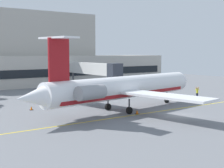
# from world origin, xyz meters

# --- Properties ---
(ground) EXTENTS (120.00, 120.00, 0.11)m
(ground) POSITION_xyz_m (0.00, 0.00, -0.05)
(ground) COLOR slate
(terminal_building) EXTENTS (79.08, 13.27, 17.54)m
(terminal_building) POSITION_xyz_m (-2.97, 46.99, 6.44)
(terminal_building) COLOR #B7B2A8
(terminal_building) RESTS_ON ground
(jet_bridge_west) EXTENTS (2.40, 18.86, 5.73)m
(jet_bridge_west) POSITION_xyz_m (6.60, 29.84, 4.36)
(jet_bridge_west) COLOR silver
(jet_bridge_west) RESTS_ON ground
(regional_jet) EXTENTS (31.26, 26.04, 9.47)m
(regional_jet) POSITION_xyz_m (-3.66, 6.52, 3.15)
(regional_jet) COLOR white
(regional_jet) RESTS_ON ground
(belt_loader) EXTENTS (3.60, 2.62, 1.76)m
(belt_loader) POSITION_xyz_m (18.92, 21.97, 0.82)
(belt_loader) COLOR #1E4CB2
(belt_loader) RESTS_ON ground
(marshaller) EXTENTS (0.79, 0.43, 1.89)m
(marshaller) POSITION_xyz_m (14.52, 9.06, 0.96)
(marshaller) COLOR #191E33
(marshaller) RESTS_ON ground
(safety_cone_alpha) EXTENTS (0.47, 0.47, 0.55)m
(safety_cone_alpha) POSITION_xyz_m (-13.12, 14.42, 0.25)
(safety_cone_alpha) COLOR orange
(safety_cone_alpha) RESTS_ON ground
(safety_cone_bravo) EXTENTS (0.47, 0.47, 0.55)m
(safety_cone_bravo) POSITION_xyz_m (-3.30, 3.88, 0.25)
(safety_cone_bravo) COLOR orange
(safety_cone_bravo) RESTS_ON ground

